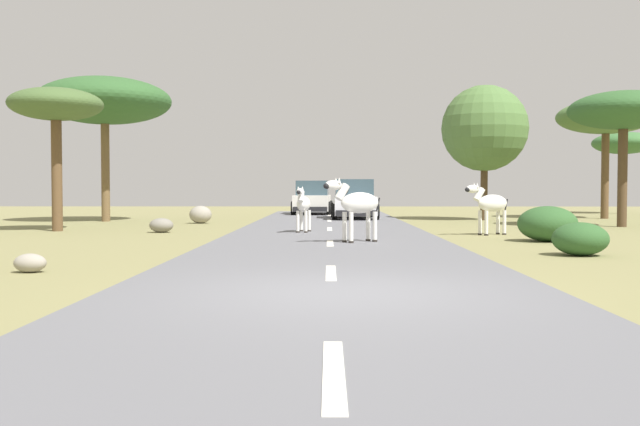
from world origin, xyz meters
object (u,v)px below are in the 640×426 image
Objects in this scene: tree_1 at (56,107)px; tree_7 at (485,128)px; rock_3 at (201,215)px; tree_5 at (624,144)px; tree_3 at (623,112)px; tree_4 at (105,101)px; bush_2 at (580,239)px; rock_2 at (161,225)px; bush_0 at (548,224)px; zebra_0 at (303,205)px; tree_0 at (606,118)px; car_0 at (354,200)px; rock_4 at (30,263)px; zebra_2 at (490,204)px; car_1 at (313,199)px; zebra_1 at (357,204)px.

tree_1 is 17.56m from tree_7.
tree_5 is at bearing 27.37° from rock_3.
tree_4 reaches higher than tree_3.
bush_2 is 1.54× the size of rock_2.
rock_3 is at bearing 139.08° from bush_0.
bush_2 is (13.99, -8.13, -3.66)m from tree_1.
tree_0 is (13.46, 10.93, 3.73)m from zebra_0.
zebra_0 is at bearing -8.69° from tree_1.
car_0 is at bearing 41.50° from tree_1.
rock_4 is at bearing -130.14° from tree_0.
zebra_2 is 17.06m from car_1.
tree_0 is 6.19× the size of rock_3.
bush_0 is at bearing 108.72° from car_0.
rock_3 is (-9.88, 6.83, -0.58)m from zebra_2.
car_1 is 0.75× the size of tree_7.
tree_4 reaches higher than car_1.
tree_5 is at bearing 32.79° from tree_1.
tree_1 is 12.43m from rock_4.
zebra_0 is 4.56m from rock_2.
zebra_2 is at bearing -7.28° from tree_1.
zebra_1 is 1.40× the size of bush_2.
bush_0 reaches higher than rock_2.
zebra_0 is at bearing -134.43° from tree_5.
tree_1 is at bearing 109.18° from rock_4.
tree_5 is at bearing -172.22° from car_1.
tree_1 is (-8.02, 1.23, 3.12)m from zebra_0.
tree_0 is at bearing 63.51° from bush_0.
bush_0 is 1.34× the size of bush_2.
zebra_0 is 1.70× the size of rock_3.
tree_4 is at bearing 119.00° from rock_2.
car_0 is (0.44, 14.00, -0.16)m from zebra_1.
zebra_1 is 0.36× the size of car_1.
car_0 is at bearing 11.06° from tree_4.
tree_0 is at bearing -176.07° from car_0.
car_1 is (-5.64, 16.10, -0.08)m from zebra_2.
tree_3 is at bearing 12.33° from rock_2.
tree_4 reaches higher than tree_1.
bush_0 reaches higher than rock_3.
tree_0 is at bearing -118.92° from tree_5.
rock_3 is (-4.23, -9.27, -0.50)m from car_1.
rock_2 is at bearing 54.83° from zebra_2.
tree_1 is at bearing 53.52° from zebra_2.
tree_1 is at bearing -152.59° from tree_7.
tree_1 is 0.95× the size of tree_3.
car_1 is 19.75m from bush_0.
car_1 is 23.29m from bush_2.
rock_4 is (-11.71, -19.24, -3.84)m from tree_7.
tree_7 reaches higher than rock_3.
rock_2 is at bearing -143.95° from tree_7.
rock_2 is 0.85× the size of rock_3.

